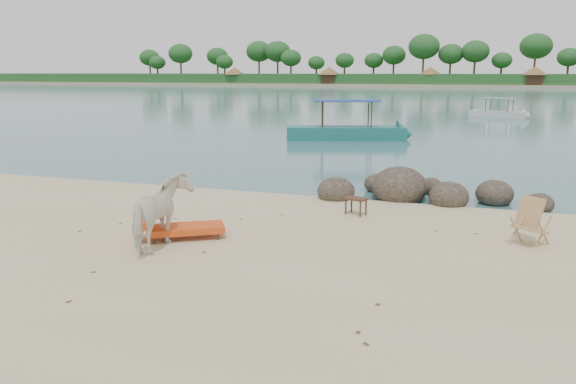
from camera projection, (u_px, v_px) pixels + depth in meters
name	position (u px, v px, depth m)	size (l,w,h in m)	color
water	(453.00, 94.00, 94.09)	(400.00, 400.00, 0.00)	#396973
far_shore	(465.00, 84.00, 168.25)	(420.00, 90.00, 1.40)	tan
far_scenery	(463.00, 74.00, 136.71)	(420.00, 18.00, 9.50)	#1E4C1E
boulders	(415.00, 191.00, 16.03)	(6.31, 2.88, 1.19)	#312821
cow	(162.00, 214.00, 11.34)	(0.80, 1.76, 1.48)	white
side_table	(356.00, 208.00, 14.13)	(0.54, 0.35, 0.43)	#352315
lounge_chair	(185.00, 226.00, 12.12)	(2.06, 0.72, 0.62)	red
deck_chair	(530.00, 224.00, 11.63)	(0.61, 0.68, 0.96)	tan
boat_near	(346.00, 107.00, 30.15)	(7.14, 1.61, 3.47)	#1B6560
boat_mid	(500.00, 101.00, 45.41)	(5.15, 1.16, 2.52)	beige
dead_leaves	(217.00, 256.00, 11.04)	(8.61, 6.81, 0.00)	brown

